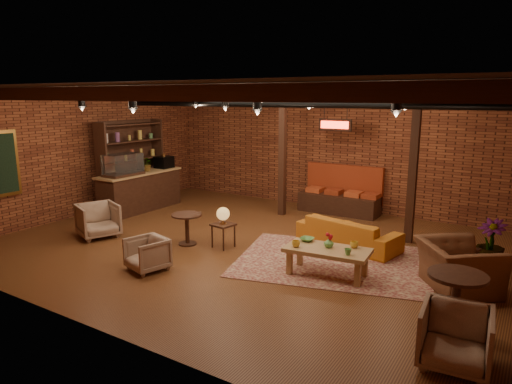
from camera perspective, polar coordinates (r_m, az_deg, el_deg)
The scene contains 27 objects.
floor at distance 9.57m, azimuth -1.18°, elevation -6.64°, with size 10.00×10.00×0.00m, color #3D1E0F.
ceiling at distance 9.08m, azimuth -1.27°, elevation 12.88°, with size 10.00×8.00×0.02m, color black.
wall_back at distance 12.69m, azimuth 8.79°, elevation 5.22°, with size 10.00×0.02×3.20m, color #5F2B1B.
wall_front at distance 6.31m, azimuth -21.62°, elevation -2.16°, with size 10.00×0.02×3.20m, color #5F2B1B.
wall_left at distance 12.63m, azimuth -20.61°, elevation 4.57°, with size 0.02×8.00×3.20m, color #5F2B1B.
ceiling_beams at distance 9.08m, azimuth -1.26°, elevation 12.12°, with size 9.80×6.40×0.22m, color black, non-canonical shape.
ceiling_pipe at distance 10.45m, azimuth 3.66°, elevation 10.81°, with size 0.12×0.12×9.60m, color black.
post_left at distance 11.71m, azimuth 3.34°, elevation 4.79°, with size 0.16×0.16×3.20m, color black.
post_right at distance 9.93m, azimuth 19.05°, elevation 2.89°, with size 0.16×0.16×3.20m, color black.
service_counter at distance 12.70m, azimuth -14.29°, elevation 1.34°, with size 0.80×2.50×1.60m, color black, non-canonical shape.
plant_counter at distance 12.70m, azimuth -13.43°, elevation 3.31°, with size 0.35×0.39×0.30m, color #337F33.
shelving_hutch at distance 13.00m, azimuth -15.29°, elevation 3.31°, with size 0.52×2.00×2.40m, color black, non-canonical shape.
banquette at distance 12.23m, azimuth 10.36°, elevation -0.31°, with size 2.10×0.70×1.00m, color #943318, non-canonical shape.
service_sign at distance 11.57m, azimuth 9.86°, elevation 8.28°, with size 0.86×0.06×0.30m, color #FF3219.
ceiling_spotlights at distance 9.08m, azimuth -1.26°, elevation 10.74°, with size 6.40×4.40×0.28m, color black, non-canonical shape.
rug at distance 8.77m, azimuth 9.45°, elevation -8.54°, with size 3.47×2.65×0.01m, color maroon.
sofa at distance 9.56m, azimuth 11.46°, elevation -4.99°, with size 2.09×0.82×0.61m, color #B16218.
coffee_table at distance 7.98m, azimuth 8.84°, elevation -7.32°, with size 1.49×0.84×0.74m.
side_table_lamp at distance 9.28m, azimuth -4.13°, elevation -3.13°, with size 0.46×0.46×0.84m.
round_table_left at distance 9.59m, azimuth -8.62°, elevation -3.98°, with size 0.63×0.63×0.65m.
armchair_a at distance 10.59m, azimuth -19.14°, elevation -3.17°, with size 0.80×0.75×0.83m, color #BCAA92.
armchair_b at distance 8.38m, azimuth -13.46°, elevation -7.36°, with size 0.63×0.59×0.65m, color #BCAA92.
armchair_right at distance 7.99m, azimuth 23.97°, elevation -7.64°, with size 1.17×0.76×1.02m, color brown.
side_table_book at distance 8.76m, azimuth 24.58°, elevation -6.61°, with size 0.52×0.52×0.48m.
round_table_right at distance 6.45m, azimuth 23.72°, elevation -11.70°, with size 0.73×0.73×0.85m.
armchair_far at distance 5.87m, azimuth 23.67°, elevation -16.04°, with size 0.76×0.71×0.78m, color #BCAA92.
plant_tall at distance 9.12m, azimuth 27.78°, elevation -0.39°, with size 1.48×1.48×2.64m, color #4C7F4C.
Camera 1 is at (4.99, -7.58, 3.04)m, focal length 32.00 mm.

